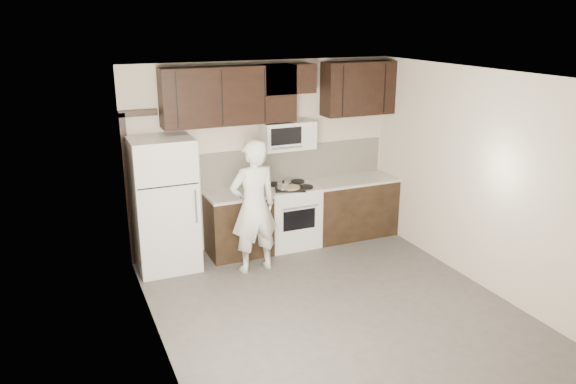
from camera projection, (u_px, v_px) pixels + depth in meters
floor at (333, 307)px, 6.63m from camera, size 4.50×4.50×0.00m
back_wall at (263, 155)px, 8.19m from camera, size 4.00×0.00×4.00m
ceiling at (339, 75)px, 5.82m from camera, size 4.50×4.50×0.00m
counter_run at (309, 213)px, 8.42m from camera, size 2.95×0.64×0.91m
stove at (291, 216)px, 8.30m from camera, size 0.76×0.66×0.94m
backsplash at (295, 163)px, 8.42m from camera, size 2.90×0.02×0.54m
upper_cabinets at (281, 91)px, 7.84m from camera, size 3.48×0.35×0.78m
microwave at (288, 135)px, 8.05m from camera, size 0.76×0.42×0.40m
refrigerator at (164, 204)px, 7.43m from camera, size 0.80×0.76×1.80m
door_trim at (130, 176)px, 7.46m from camera, size 0.50×0.08×2.12m
saucepan at (283, 186)px, 7.95m from camera, size 0.28×0.17×0.16m
baking_tray at (290, 189)px, 8.03m from camera, size 0.51×0.44×0.02m
pizza at (290, 187)px, 8.02m from camera, size 0.37×0.37×0.02m
person at (254, 207)px, 7.35m from camera, size 0.69×0.48×1.80m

